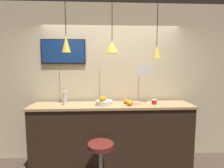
# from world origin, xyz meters

# --- Properties ---
(back_wall) EXTENTS (8.00, 0.06, 2.90)m
(back_wall) POSITION_xyz_m (0.00, 0.97, 1.45)
(back_wall) COLOR beige
(back_wall) RESTS_ON ground_plane
(service_counter) EXTENTS (2.74, 0.54, 1.11)m
(service_counter) POSITION_xyz_m (0.00, 0.59, 0.56)
(service_counter) COLOR black
(service_counter) RESTS_ON ground_plane
(bar_stool) EXTENTS (0.42, 0.42, 0.66)m
(bar_stool) POSITION_xyz_m (-0.19, 0.07, 0.45)
(bar_stool) COLOR #B7B7BC
(bar_stool) RESTS_ON ground_plane
(fruit_bowl) EXTENTS (0.28, 0.28, 0.15)m
(fruit_bowl) POSITION_xyz_m (-0.14, 0.56, 1.16)
(fruit_bowl) COLOR beige
(fruit_bowl) RESTS_ON service_counter
(orange_pile) EXTENTS (0.15, 0.27, 0.09)m
(orange_pile) POSITION_xyz_m (0.29, 0.54, 1.15)
(orange_pile) COLOR orange
(orange_pile) RESTS_ON service_counter
(juice_bottle) EXTENTS (0.06, 0.06, 0.29)m
(juice_bottle) POSITION_xyz_m (-0.79, 0.57, 1.24)
(juice_bottle) COLOR silver
(juice_bottle) RESTS_ON service_counter
(spread_jar) EXTENTS (0.08, 0.08, 0.08)m
(spread_jar) POSITION_xyz_m (0.72, 0.57, 1.15)
(spread_jar) COLOR red
(spread_jar) RESTS_ON service_counter
(pendant_lamp_left) EXTENTS (0.14, 0.14, 0.82)m
(pendant_lamp_left) POSITION_xyz_m (-0.74, 0.58, 2.12)
(pendant_lamp_left) COLOR black
(pendant_lamp_middle) EXTENTS (0.21, 0.21, 0.83)m
(pendant_lamp_middle) POSITION_xyz_m (0.00, 0.58, 2.07)
(pendant_lamp_middle) COLOR black
(pendant_lamp_right) EXTENTS (0.14, 0.14, 0.92)m
(pendant_lamp_right) POSITION_xyz_m (0.74, 0.58, 2.00)
(pendant_lamp_right) COLOR black
(mounted_tv) EXTENTS (0.79, 0.04, 0.44)m
(mounted_tv) POSITION_xyz_m (-0.87, 0.92, 2.02)
(mounted_tv) COLOR black
(hanging_menu_board) EXTENTS (0.24, 0.01, 0.17)m
(hanging_menu_board) POSITION_xyz_m (0.51, 0.40, 1.71)
(hanging_menu_board) COLOR white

